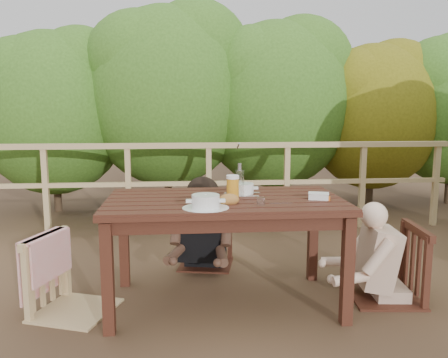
{
  "coord_description": "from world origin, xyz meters",
  "views": [
    {
      "loc": [
        -0.28,
        -3.14,
        1.4
      ],
      "look_at": [
        0.0,
        0.05,
        0.9
      ],
      "focal_mm": 36.85,
      "sensor_mm": 36.0,
      "label": 1
    }
  ],
  "objects": [
    {
      "name": "ground",
      "position": [
        0.0,
        0.0,
        0.0
      ],
      "size": [
        60.0,
        60.0,
        0.0
      ],
      "primitive_type": "plane",
      "color": "brown",
      "rests_on": "ground"
    },
    {
      "name": "table",
      "position": [
        0.0,
        0.0,
        0.38
      ],
      "size": [
        1.64,
        0.92,
        0.76
      ],
      "primitive_type": "cube",
      "color": "#34180F",
      "rests_on": "ground"
    },
    {
      "name": "chair_left",
      "position": [
        -1.04,
        -0.05,
        0.5
      ],
      "size": [
        0.64,
        0.64,
        1.01
      ],
      "primitive_type": "cube",
      "rotation": [
        0.0,
        0.0,
        1.23
      ],
      "color": "tan",
      "rests_on": "ground"
    },
    {
      "name": "chair_far",
      "position": [
        -0.09,
        0.82,
        0.46
      ],
      "size": [
        0.53,
        0.53,
        0.91
      ],
      "primitive_type": "cube",
      "rotation": [
        0.0,
        0.0,
        -0.2
      ],
      "color": "#34180F",
      "rests_on": "ground"
    },
    {
      "name": "chair_right",
      "position": [
        1.19,
        -0.01,
        0.51
      ],
      "size": [
        0.56,
        0.56,
        1.03
      ],
      "primitive_type": "cube",
      "rotation": [
        0.0,
        0.0,
        -1.67
      ],
      "color": "#34180F",
      "rests_on": "ground"
    },
    {
      "name": "woman",
      "position": [
        -0.09,
        0.84,
        0.62
      ],
      "size": [
        0.61,
        0.71,
        1.25
      ],
      "primitive_type": null,
      "rotation": [
        0.0,
        0.0,
        2.95
      ],
      "color": "black",
      "rests_on": "ground"
    },
    {
      "name": "diner_right",
      "position": [
        1.22,
        -0.01,
        0.59
      ],
      "size": [
        0.63,
        0.53,
        1.19
      ],
      "primitive_type": null,
      "rotation": [
        0.0,
        0.0,
        1.47
      ],
      "color": "tan",
      "rests_on": "ground"
    },
    {
      "name": "railing",
      "position": [
        0.0,
        2.0,
        0.51
      ],
      "size": [
        5.6,
        0.1,
        1.01
      ],
      "primitive_type": "cube",
      "color": "tan",
      "rests_on": "ground"
    },
    {
      "name": "hedge_row",
      "position": [
        0.4,
        3.2,
        1.9
      ],
      "size": [
        6.6,
        1.6,
        3.8
      ],
      "primitive_type": null,
      "color": "#335A1A",
      "rests_on": "ground"
    },
    {
      "name": "soup_near",
      "position": [
        -0.15,
        -0.3,
        0.81
      ],
      "size": [
        0.3,
        0.3,
        0.1
      ],
      "primitive_type": "cylinder",
      "color": "white",
      "rests_on": "table"
    },
    {
      "name": "soup_far",
      "position": [
        0.15,
        0.16,
        0.8
      ],
      "size": [
        0.28,
        0.28,
        0.09
      ],
      "primitive_type": "cylinder",
      "color": "white",
      "rests_on": "table"
    },
    {
      "name": "bread_roll",
      "position": [
        0.01,
        -0.18,
        0.8
      ],
      "size": [
        0.14,
        0.1,
        0.08
      ],
      "primitive_type": "ellipsoid",
      "color": "#A65F32",
      "rests_on": "table"
    },
    {
      "name": "beer_glass",
      "position": [
        0.06,
        0.01,
        0.84
      ],
      "size": [
        0.09,
        0.09,
        0.17
      ],
      "primitive_type": "cylinder",
      "color": "orange",
      "rests_on": "table"
    },
    {
      "name": "bottle",
      "position": [
        0.11,
        0.07,
        0.88
      ],
      "size": [
        0.06,
        0.06,
        0.25
      ],
      "primitive_type": "cylinder",
      "color": "silver",
      "rests_on": "table"
    },
    {
      "name": "tumbler",
      "position": [
        0.21,
        -0.25,
        0.79
      ],
      "size": [
        0.06,
        0.06,
        0.07
      ],
      "primitive_type": "cylinder",
      "color": "white",
      "rests_on": "table"
    },
    {
      "name": "butter_tub",
      "position": [
        0.64,
        -0.09,
        0.79
      ],
      "size": [
        0.16,
        0.14,
        0.06
      ],
      "primitive_type": "cube",
      "rotation": [
        0.0,
        0.0,
        -0.3
      ],
      "color": "silver",
      "rests_on": "table"
    }
  ]
}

